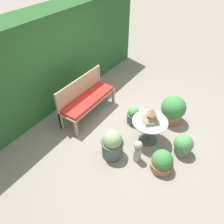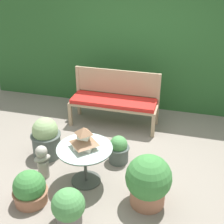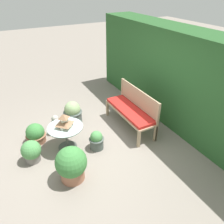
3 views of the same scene
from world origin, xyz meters
name	(u,v)px [view 1 (image 1 of 3)]	position (x,y,z in m)	size (l,w,h in m)	color
ground	(132,126)	(0.00, 0.00, 0.00)	(30.00, 30.00, 0.00)	gray
foliage_hedge_back	(52,57)	(0.00, 2.45, 1.17)	(6.40, 0.90, 2.33)	#285628
garden_bench	(88,100)	(-0.23, 1.13, 0.45)	(1.60, 0.53, 0.53)	tan
bench_backrest	(80,88)	(-0.23, 1.38, 0.72)	(1.60, 0.06, 1.00)	tan
patio_table	(150,125)	(-0.20, -0.53, 0.45)	(0.76, 0.76, 0.57)	#424742
pagoda_birdhouse	(151,116)	(-0.20, -0.53, 0.70)	(0.32, 0.32, 0.32)	beige
garden_bust	(138,150)	(-0.82, -0.59, 0.27)	(0.27, 0.27, 0.52)	#A39E93
potted_plant_patio_mid	(162,162)	(-0.76, -1.10, 0.20)	(0.46, 0.46, 0.47)	#9E664C
potted_plant_hedge_corner	(133,115)	(0.14, 0.05, 0.22)	(0.34, 0.34, 0.45)	#4C5651
potted_plant_path_edge	(173,110)	(0.71, -0.72, 0.35)	(0.59, 0.59, 0.71)	#9E664C
potted_plant_table_far	(112,144)	(-1.00, -0.09, 0.32)	(0.48, 0.48, 0.66)	#4C5651
potted_plant_table_near	(183,145)	(-0.14, -1.30, 0.24)	(0.41, 0.41, 0.48)	slate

